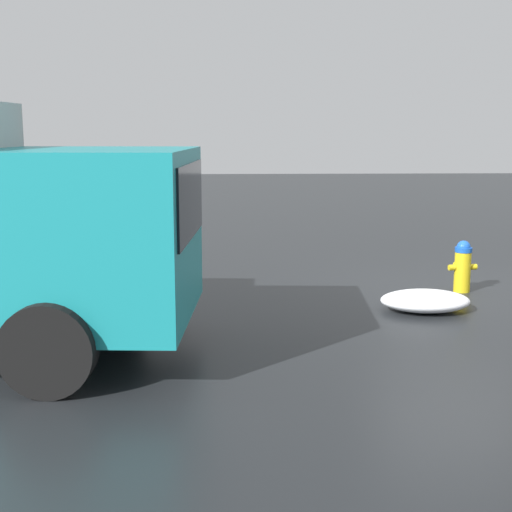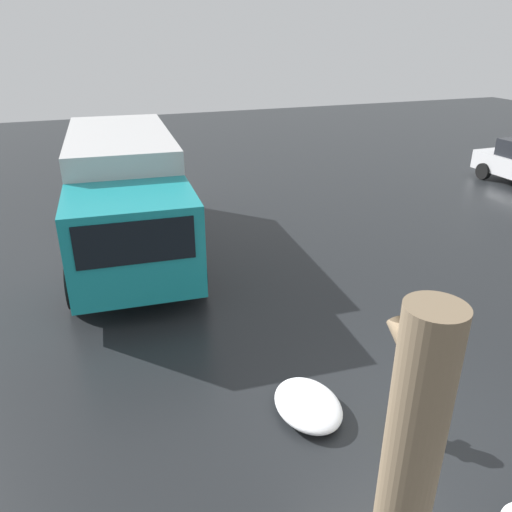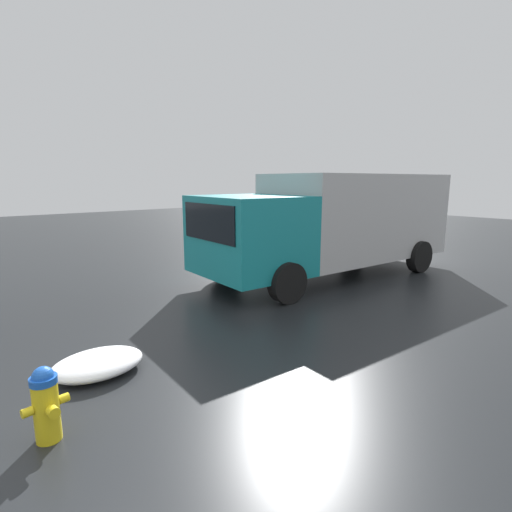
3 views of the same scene
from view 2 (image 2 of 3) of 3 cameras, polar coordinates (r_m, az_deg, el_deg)
ground_plane at (r=7.58m, az=17.12°, el=-18.92°), size 60.00×60.00×0.00m
fire_hydrant at (r=7.31m, az=17.55°, el=-16.56°), size 0.46×0.36×0.80m
tree_trunk at (r=5.38m, az=17.66°, el=-18.93°), size 0.88×0.58×2.92m
delivery_truck at (r=12.69m, az=-14.72°, el=7.33°), size 7.73×3.14×2.77m
snow_pile_curbside at (r=7.55m, az=5.96°, el=-16.53°), size 1.23×0.92×0.27m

